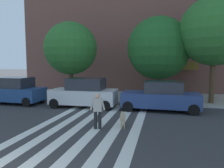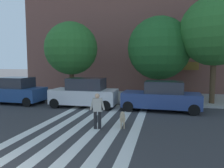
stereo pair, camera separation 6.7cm
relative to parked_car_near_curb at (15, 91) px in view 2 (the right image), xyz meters
The scene contains 11 objects.
ground_plane 7.87m from the parked_car_near_curb, 33.99° to the right, with size 160.00×160.00×0.00m, color #353538.
sidewalk_far 7.93m from the parked_car_near_curb, 34.74° to the left, with size 80.00×6.00×0.15m, color #ABA8A2.
crosswalk_stripes 8.60m from the parked_car_near_curb, 30.73° to the right, with size 4.95×11.12×0.01m.
parked_car_near_curb is the anchor object (origin of this frame).
parked_car_behind_first 5.55m from the parked_car_near_curb, ahead, with size 4.51×2.07×1.98m.
parked_car_third_in_line 10.68m from the parked_car_near_curb, ahead, with size 4.85×2.03×1.88m.
street_tree_nearest 5.48m from the parked_car_near_curb, 40.92° to the left, with size 4.34×4.34×6.22m.
street_tree_middle 11.49m from the parked_car_near_curb, 19.33° to the left, with size 4.93×4.93×6.47m.
street_tree_further 15.03m from the parked_car_near_curb, 10.29° to the left, with size 4.80×4.80×7.46m.
pedestrian_dog_walker 9.09m from the parked_car_near_curb, 29.98° to the right, with size 0.71×0.31×1.64m.
dog_on_leash 9.79m from the parked_car_near_curb, 23.96° to the right, with size 0.40×1.14×0.65m.
Camera 2 is at (4.26, -3.46, 3.02)m, focal length 34.26 mm.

